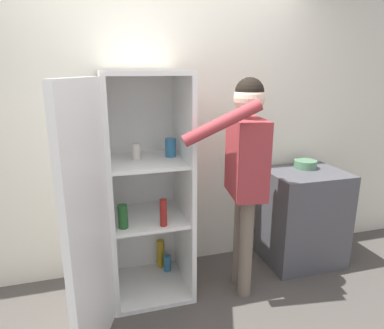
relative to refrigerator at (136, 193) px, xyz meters
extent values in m
cube|color=silver|center=(0.30, 0.45, 0.40)|extent=(7.00, 0.06, 2.55)
cube|color=white|center=(0.10, 0.08, -0.86)|extent=(0.62, 0.63, 0.04)
cube|color=white|center=(0.10, 0.08, 0.87)|extent=(0.62, 0.63, 0.04)
cube|color=white|center=(0.10, 0.38, 0.01)|extent=(0.62, 0.03, 1.70)
cube|color=white|center=(-0.19, 0.08, 0.01)|extent=(0.04, 0.63, 1.70)
cube|color=white|center=(0.39, 0.08, 0.01)|extent=(0.04, 0.63, 1.70)
cube|color=white|center=(0.10, 0.08, -0.24)|extent=(0.55, 0.56, 0.02)
cube|color=white|center=(0.10, 0.08, 0.22)|extent=(0.55, 0.56, 0.02)
cube|color=white|center=(-0.34, -0.52, 0.01)|extent=(0.26, 0.60, 1.70)
cylinder|color=maroon|center=(0.18, -0.13, -0.13)|extent=(0.05, 0.05, 0.21)
cylinder|color=beige|center=(0.03, 0.13, 0.29)|extent=(0.07, 0.07, 0.12)
cylinder|color=teal|center=(0.30, 0.13, 0.30)|extent=(0.09, 0.09, 0.15)
cylinder|color=teal|center=(0.27, 0.22, -0.77)|extent=(0.06, 0.06, 0.15)
cylinder|color=#B78C1E|center=(0.23, 0.31, -0.72)|extent=(0.07, 0.07, 0.25)
cylinder|color=#1E5123|center=(-0.11, -0.08, -0.14)|extent=(0.07, 0.07, 0.18)
cylinder|color=#726656|center=(0.81, -0.23, -0.46)|extent=(0.11, 0.11, 0.84)
cylinder|color=#726656|center=(0.84, -0.06, -0.46)|extent=(0.11, 0.11, 0.84)
cube|color=#9E3338|center=(0.82, -0.15, 0.25)|extent=(0.29, 0.45, 0.59)
sphere|color=beige|center=(0.82, -0.15, 0.70)|extent=(0.23, 0.23, 0.23)
sphere|color=black|center=(0.82, -0.15, 0.74)|extent=(0.21, 0.21, 0.21)
cylinder|color=#9E3338|center=(0.54, -0.34, 0.56)|extent=(0.55, 0.16, 0.31)
cylinder|color=#9E3338|center=(0.86, 0.08, 0.22)|extent=(0.08, 0.08, 0.56)
cube|color=#4C4C51|center=(1.55, 0.12, -0.43)|extent=(0.69, 0.57, 0.89)
cylinder|color=#517F5B|center=(1.60, 0.22, 0.05)|extent=(0.21, 0.21, 0.07)
camera|label=1|loc=(-0.26, -2.43, 0.89)|focal=32.00mm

